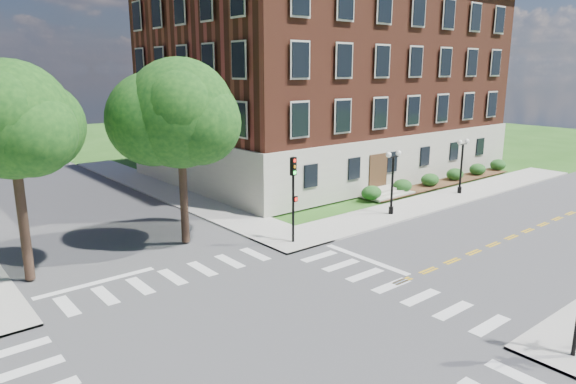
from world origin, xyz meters
TOP-DOWN VIEW (x-y plane):
  - ground at (0.00, 0.00)m, footprint 160.00×160.00m
  - road_ew at (0.00, 0.00)m, footprint 90.00×12.00m
  - road_ns at (0.00, 0.00)m, footprint 12.00×90.00m
  - sidewalk_ne at (15.38, 15.38)m, footprint 34.00×34.00m
  - crosswalk_east at (7.20, 0.00)m, footprint 2.20×10.20m
  - stop_bar_east at (8.80, 3.00)m, footprint 0.40×5.50m
  - main_building at (24.00, 21.99)m, footprint 30.60×22.40m
  - shrub_row at (27.00, 10.80)m, footprint 18.00×2.00m
  - tree_c at (-5.29, 10.93)m, footprint 5.15×5.15m
  - tree_d at (2.83, 11.09)m, footprint 5.85×5.85m
  - traffic_signal_ne at (7.49, 7.25)m, footprint 0.35×0.40m
  - twin_lamp_west at (16.22, 7.48)m, footprint 1.36×0.36m
  - twin_lamp_east at (24.98, 7.89)m, footprint 1.36×0.36m

SIDE VIEW (x-z plane):
  - ground at x=0.00m, z-range 0.00..0.00m
  - crosswalk_east at x=7.20m, z-range -0.01..0.01m
  - stop_bar_east at x=8.80m, z-range 0.00..0.00m
  - shrub_row at x=27.00m, z-range -0.65..0.65m
  - road_ew at x=0.00m, z-range 0.00..0.01m
  - road_ns at x=0.00m, z-range 0.00..0.01m
  - sidewalk_ne at x=15.38m, z-range 0.00..0.12m
  - twin_lamp_west at x=16.22m, z-range 0.41..4.64m
  - twin_lamp_east at x=24.98m, z-range 0.41..4.64m
  - traffic_signal_ne at x=7.49m, z-range 0.79..5.59m
  - tree_d at x=2.83m, z-range 2.22..12.30m
  - tree_c at x=-5.29m, z-range 2.46..12.37m
  - main_building at x=24.00m, z-range 0.09..16.59m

